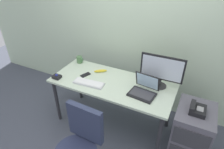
# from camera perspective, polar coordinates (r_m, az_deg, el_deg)

# --- Properties ---
(ground_plane) EXTENTS (8.00, 8.00, 0.00)m
(ground_plane) POSITION_cam_1_polar(r_m,az_deg,el_deg) (3.05, 0.00, -13.82)
(ground_plane) COLOR #454A56
(back_wall) EXTENTS (6.00, 0.10, 2.80)m
(back_wall) POSITION_cam_1_polar(r_m,az_deg,el_deg) (2.88, 6.45, 16.00)
(back_wall) COLOR beige
(back_wall) RESTS_ON ground
(desk) EXTENTS (1.64, 0.71, 0.74)m
(desk) POSITION_cam_1_polar(r_m,az_deg,el_deg) (2.61, 0.00, -3.67)
(desk) COLOR beige
(desk) RESTS_ON ground
(file_cabinet) EXTENTS (0.42, 0.53, 0.69)m
(file_cabinet) POSITION_cam_1_polar(r_m,az_deg,el_deg) (2.63, 22.21, -15.47)
(file_cabinet) COLOR #5A5763
(file_cabinet) RESTS_ON ground
(desk_phone) EXTENTS (0.17, 0.20, 0.09)m
(desk_phone) POSITION_cam_1_polar(r_m,az_deg,el_deg) (2.37, 23.84, -9.37)
(desk_phone) COLOR black
(desk_phone) RESTS_ON file_cabinet
(monitor_main) EXTENTS (0.53, 0.18, 0.43)m
(monitor_main) POSITION_cam_1_polar(r_m,az_deg,el_deg) (2.44, 14.47, 1.37)
(monitor_main) COLOR #262628
(monitor_main) RESTS_ON desk
(keyboard) EXTENTS (0.42, 0.17, 0.03)m
(keyboard) POSITION_cam_1_polar(r_m,az_deg,el_deg) (2.55, -6.89, -2.51)
(keyboard) COLOR silver
(keyboard) RESTS_ON desk
(laptop) EXTENTS (0.34, 0.31, 0.23)m
(laptop) POSITION_cam_1_polar(r_m,az_deg,el_deg) (2.38, 9.40, -4.38)
(laptop) COLOR black
(laptop) RESTS_ON desk
(trackball_mouse) EXTENTS (0.11, 0.09, 0.07)m
(trackball_mouse) POSITION_cam_1_polar(r_m,az_deg,el_deg) (2.75, -16.02, -0.59)
(trackball_mouse) COLOR black
(trackball_mouse) RESTS_ON desk
(coffee_mug) EXTENTS (0.10, 0.09, 0.10)m
(coffee_mug) POSITION_cam_1_polar(r_m,az_deg,el_deg) (3.05, -9.57, 4.37)
(coffee_mug) COLOR #4C7547
(coffee_mug) RESTS_ON desk
(cell_phone) EXTENTS (0.12, 0.16, 0.01)m
(cell_phone) POSITION_cam_1_polar(r_m,az_deg,el_deg) (2.74, -7.84, -0.09)
(cell_phone) COLOR black
(cell_phone) RESTS_ON desk
(banana) EXTENTS (0.18, 0.15, 0.04)m
(banana) POSITION_cam_1_polar(r_m,az_deg,el_deg) (2.78, -3.41, 1.09)
(banana) COLOR yellow
(banana) RESTS_ON desk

